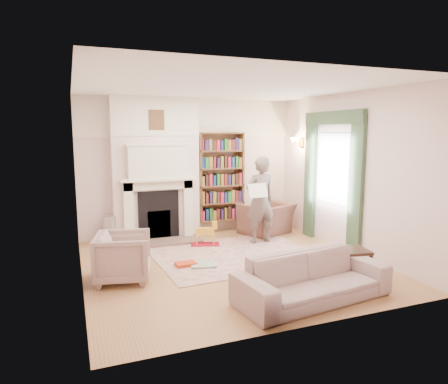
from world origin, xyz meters
name	(u,v)px	position (x,y,z in m)	size (l,w,h in m)	color
floor	(230,264)	(0.00, 0.00, 0.00)	(4.50, 4.50, 0.00)	olive
ceiling	(230,87)	(0.00, 0.00, 2.80)	(4.50, 4.50, 0.00)	white
wall_back	(190,167)	(0.00, 2.25, 1.40)	(4.50, 4.50, 0.00)	beige
wall_front	(310,201)	(0.00, -2.25, 1.40)	(4.50, 4.50, 0.00)	beige
wall_left	(77,185)	(-2.25, 0.00, 1.40)	(4.50, 4.50, 0.00)	beige
wall_right	(348,173)	(2.25, 0.00, 1.40)	(4.50, 4.50, 0.00)	beige
fireplace	(156,170)	(-0.75, 2.05, 1.39)	(1.70, 0.58, 2.80)	beige
bookcase	(221,177)	(0.65, 2.12, 1.18)	(1.00, 0.24, 1.85)	brown
window	(333,169)	(2.23, 0.40, 1.45)	(0.02, 0.90, 1.30)	silver
curtain_left	(356,187)	(2.20, -0.30, 1.20)	(0.07, 0.32, 2.40)	#2C442D
curtain_right	(310,178)	(2.20, 1.10, 1.20)	(0.07, 0.32, 2.40)	#2C442D
pelmet	(333,118)	(2.19, 0.40, 2.38)	(0.09, 1.70, 0.24)	#2C442D
wall_sconce	(293,143)	(2.03, 1.50, 1.90)	(0.20, 0.24, 0.24)	gold
rug	(235,255)	(0.26, 0.42, 0.01)	(2.71, 2.08, 0.01)	beige
armchair_reading	(266,218)	(1.47, 1.58, 0.32)	(0.99, 0.86, 0.64)	#522D2C
armchair_left	(123,257)	(-1.69, -0.11, 0.35)	(0.75, 0.77, 0.70)	#B6A696
sofa	(313,278)	(0.47, -1.66, 0.30)	(2.02, 0.79, 0.59)	#ADA48F
man_reading	(260,200)	(1.02, 0.98, 0.84)	(0.61, 0.40, 1.67)	#5E504B
newspaper	(258,190)	(0.87, 0.78, 1.06)	(0.38, 0.02, 0.27)	white
coffee_table	(343,265)	(1.28, -1.22, 0.23)	(0.70, 0.45, 0.45)	#331C12
paraffin_heater	(110,230)	(-1.69, 1.90, 0.28)	(0.24, 0.24, 0.55)	#A9ACB1
rocking_horse	(205,234)	(-0.03, 1.15, 0.23)	(0.53, 0.21, 0.47)	gold
board_game	(203,264)	(-0.42, 0.09, 0.03)	(0.39, 0.39, 0.03)	#E7D151
game_box_lid	(186,264)	(-0.69, 0.16, 0.04)	(0.32, 0.21, 0.05)	#B83215
comic_annuals	(256,268)	(0.31, -0.35, 0.02)	(0.55, 0.68, 0.02)	red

